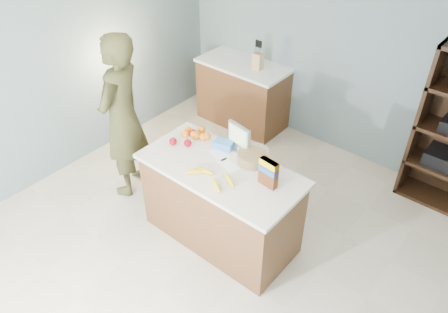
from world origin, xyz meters
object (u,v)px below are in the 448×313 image
Objects in this scene: counter_peninsula at (221,206)px; person at (122,118)px; tv at (239,136)px; cereal_box at (269,171)px.

person is at bearing -177.86° from counter_peninsula.
tv is 0.57m from cereal_box.
person is 6.64× the size of tv.
person reaches higher than counter_peninsula.
counter_peninsula is 1.42m from person.
counter_peninsula is 5.91× the size of cereal_box.
counter_peninsula is at bearing 70.70° from person.
tv is (-0.04, 0.33, 0.64)m from counter_peninsula.
counter_peninsula is at bearing -170.54° from cereal_box.
counter_peninsula is 5.53× the size of tv.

